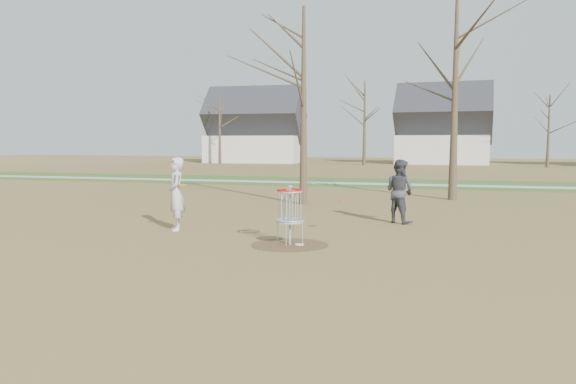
# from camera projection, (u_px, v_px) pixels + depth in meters

# --- Properties ---
(ground) EXTENTS (160.00, 160.00, 0.00)m
(ground) POSITION_uv_depth(u_px,v_px,m) (290.00, 245.00, 13.02)
(ground) COLOR brown
(ground) RESTS_ON ground
(green_band) EXTENTS (160.00, 8.00, 0.01)m
(green_band) POSITION_uv_depth(u_px,v_px,m) (392.00, 183.00, 33.04)
(green_band) COLOR #2D5119
(green_band) RESTS_ON ground
(footpath) EXTENTS (160.00, 1.50, 0.01)m
(footpath) POSITION_uv_depth(u_px,v_px,m) (390.00, 184.00, 32.08)
(footpath) COLOR #9E9E99
(footpath) RESTS_ON green_band
(dirt_circle) EXTENTS (1.80, 1.80, 0.01)m
(dirt_circle) POSITION_uv_depth(u_px,v_px,m) (290.00, 245.00, 13.02)
(dirt_circle) COLOR #47331E
(dirt_circle) RESTS_ON ground
(player_standing) EXTENTS (0.78, 0.86, 1.98)m
(player_standing) POSITION_uv_depth(u_px,v_px,m) (176.00, 194.00, 15.14)
(player_standing) COLOR silver
(player_standing) RESTS_ON ground
(player_throwing) EXTENTS (1.15, 1.09, 1.88)m
(player_throwing) POSITION_uv_depth(u_px,v_px,m) (399.00, 191.00, 16.56)
(player_throwing) COLOR #3A3A3F
(player_throwing) RESTS_ON ground
(disc_grounded) EXTENTS (0.22, 0.22, 0.02)m
(disc_grounded) POSITION_uv_depth(u_px,v_px,m) (299.00, 244.00, 12.99)
(disc_grounded) COLOR silver
(disc_grounded) RESTS_ON dirt_circle
(discs_in_play) EXTENTS (4.38, 1.12, 0.46)m
(discs_in_play) POSITION_uv_depth(u_px,v_px,m) (265.00, 194.00, 14.78)
(discs_in_play) COLOR #FF300D
(discs_in_play) RESTS_ON ground
(disc_golf_basket) EXTENTS (0.64, 0.64, 1.35)m
(disc_golf_basket) POSITION_uv_depth(u_px,v_px,m) (290.00, 206.00, 12.94)
(disc_golf_basket) COLOR #9EA3AD
(disc_golf_basket) RESTS_ON ground
(bare_trees) EXTENTS (52.62, 44.98, 9.00)m
(bare_trees) POSITION_uv_depth(u_px,v_px,m) (435.00, 107.00, 46.16)
(bare_trees) COLOR #382B1E
(bare_trees) RESTS_ON ground
(houses_row) EXTENTS (56.51, 10.01, 7.26)m
(houses_row) POSITION_uv_depth(u_px,v_px,m) (465.00, 132.00, 61.57)
(houses_row) COLOR silver
(houses_row) RESTS_ON ground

